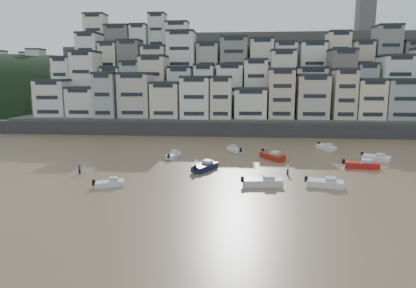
# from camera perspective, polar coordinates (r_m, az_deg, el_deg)

# --- Properties ---
(ground) EXTENTS (400.00, 400.00, 0.00)m
(ground) POSITION_cam_1_polar(r_m,az_deg,el_deg) (35.49, -10.49, -14.84)
(ground) COLOR #7F6144
(ground) RESTS_ON ground
(sea_strip) EXTENTS (340.00, 340.00, 0.00)m
(sea_strip) POSITION_cam_1_polar(r_m,az_deg,el_deg) (212.98, -28.92, 4.80)
(sea_strip) COLOR #4C646C
(sea_strip) RESTS_ON ground
(harbor_wall) EXTENTS (140.00, 3.00, 3.50)m
(harbor_wall) POSITION_cam_1_polar(r_m,az_deg,el_deg) (96.83, 5.70, 2.22)
(harbor_wall) COLOR #38383A
(harbor_wall) RESTS_ON ground
(hillside) EXTENTS (141.04, 66.00, 50.00)m
(hillside) POSITION_cam_1_polar(r_m,az_deg,el_deg) (135.91, 7.69, 9.18)
(hillside) COLOR #4C4C47
(hillside) RESTS_ON ground
(headland) EXTENTS (216.00, 135.00, 53.33)m
(headland) POSITION_cam_1_polar(r_m,az_deg,el_deg) (196.44, -26.90, 4.63)
(headland) COLOR black
(headland) RESTS_ON ground
(boat_a) EXTENTS (6.18, 2.68, 1.63)m
(boat_a) POSITION_cam_1_polar(r_m,az_deg,el_deg) (52.44, 8.42, -5.57)
(boat_a) COLOR silver
(boat_a) RESTS_ON ground
(boat_b) EXTENTS (5.60, 2.84, 1.46)m
(boat_b) POSITION_cam_1_polar(r_m,az_deg,el_deg) (53.93, 17.55, -5.60)
(boat_b) COLOR silver
(boat_b) RESTS_ON ground
(boat_c) EXTENTS (4.57, 6.28, 1.65)m
(boat_c) POSITION_cam_1_polar(r_m,az_deg,el_deg) (60.53, -0.48, -3.34)
(boat_c) COLOR #13163B
(boat_c) RESTS_ON ground
(boat_d) EXTENTS (6.24, 2.58, 1.66)m
(boat_d) POSITION_cam_1_polar(r_m,az_deg,el_deg) (67.28, 22.53, -2.76)
(boat_d) COLOR #AD1D15
(boat_d) RESTS_ON ground
(boat_e) EXTENTS (5.13, 6.19, 1.67)m
(boat_e) POSITION_cam_1_polar(r_m,az_deg,el_deg) (69.87, 9.87, -1.67)
(boat_e) COLOR maroon
(boat_e) RESTS_ON ground
(boat_f) EXTENTS (2.55, 5.13, 1.34)m
(boat_f) POSITION_cam_1_polar(r_m,az_deg,el_deg) (70.42, -5.35, -1.61)
(boat_f) COLOR white
(boat_f) RESTS_ON ground
(boat_g) EXTENTS (5.29, 4.32, 1.42)m
(boat_g) POSITION_cam_1_polar(r_m,az_deg,el_deg) (74.08, 24.45, -1.86)
(boat_g) COLOR white
(boat_g) RESTS_ON ground
(boat_h) EXTENTS (3.94, 5.25, 1.39)m
(boat_h) POSITION_cam_1_polar(r_m,az_deg,el_deg) (75.77, 4.16, -0.74)
(boat_h) COLOR silver
(boat_h) RESTS_ON ground
(boat_i) EXTENTS (3.88, 5.65, 1.48)m
(boat_i) POSITION_cam_1_polar(r_m,az_deg,el_deg) (81.72, 17.71, -0.37)
(boat_i) COLOR silver
(boat_i) RESTS_ON ground
(boat_j) EXTENTS (4.60, 3.27, 1.21)m
(boat_j) POSITION_cam_1_polar(r_m,az_deg,el_deg) (53.57, -14.94, -5.71)
(boat_j) COLOR white
(boat_j) RESTS_ON ground
(person_blue) EXTENTS (0.44, 0.44, 1.74)m
(person_blue) POSITION_cam_1_polar(r_m,az_deg,el_deg) (61.84, -19.18, -3.58)
(person_blue) COLOR blue
(person_blue) RESTS_ON ground
(person_pink) EXTENTS (0.44, 0.44, 1.74)m
(person_pink) POSITION_cam_1_polar(r_m,az_deg,el_deg) (59.30, 12.17, -3.81)
(person_pink) COLOR beige
(person_pink) RESTS_ON ground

